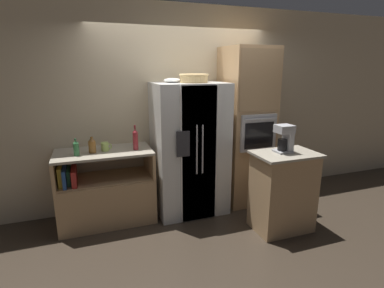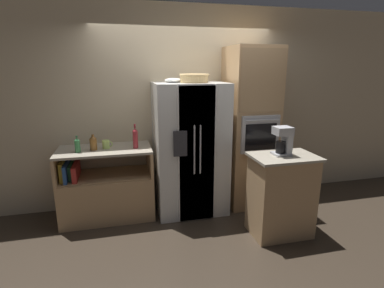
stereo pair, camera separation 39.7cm
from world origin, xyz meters
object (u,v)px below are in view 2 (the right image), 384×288
at_px(refrigerator, 190,149).
at_px(bottle_wide, 93,142).
at_px(bottle_short, 135,138).
at_px(wicker_basket, 194,78).
at_px(bottle_tall, 77,145).
at_px(mug, 106,144).
at_px(wall_oven, 249,128).
at_px(coffee_maker, 284,140).
at_px(fruit_bowl, 173,80).

relative_size(refrigerator, bottle_wide, 8.85).
xyz_separation_m(refrigerator, bottle_short, (-0.73, -0.02, 0.20)).
bearing_deg(bottle_short, wicker_basket, -2.08).
bearing_deg(bottle_wide, wicker_basket, -2.80).
bearing_deg(bottle_short, bottle_tall, -177.47).
xyz_separation_m(wicker_basket, mug, (-1.14, 0.10, -0.83)).
bearing_deg(wicker_basket, wall_oven, 5.55).
relative_size(bottle_wide, coffee_maker, 0.61).
height_order(bottle_short, mug, bottle_short).
distance_m(fruit_bowl, bottle_tall, 1.45).
bearing_deg(bottle_short, coffee_maker, -27.23).
height_order(bottle_wide, mug, bottle_wide).
height_order(bottle_tall, bottle_wide, bottle_tall).
bearing_deg(wall_oven, mug, 179.38).
height_order(bottle_tall, mug, bottle_tall).
height_order(wicker_basket, coffee_maker, wicker_basket).
xyz_separation_m(bottle_tall, bottle_wide, (0.18, 0.07, 0.00)).
relative_size(wicker_basket, fruit_bowl, 1.70).
relative_size(bottle_short, coffee_maker, 0.96).
xyz_separation_m(refrigerator, bottle_wide, (-1.25, 0.02, 0.16)).
relative_size(wall_oven, bottle_wide, 11.18).
xyz_separation_m(wall_oven, bottle_wide, (-2.13, -0.02, -0.08)).
distance_m(wicker_basket, bottle_wide, 1.52).
xyz_separation_m(bottle_tall, mug, (0.33, 0.11, -0.04)).
distance_m(wall_oven, bottle_tall, 2.31).
height_order(wall_oven, bottle_tall, wall_oven).
xyz_separation_m(wall_oven, coffee_maker, (0.02, -0.89, 0.04)).
bearing_deg(bottle_tall, bottle_short, 2.53).
relative_size(wall_oven, bottle_tall, 10.79).
xyz_separation_m(bottle_tall, bottle_short, (0.70, 0.03, 0.04)).
xyz_separation_m(fruit_bowl, mug, (-0.89, -0.01, -0.80)).
bearing_deg(mug, coffee_maker, -24.54).
bearing_deg(fruit_bowl, coffee_maker, -39.83).
bearing_deg(bottle_short, fruit_bowl, 9.21).
bearing_deg(fruit_bowl, mug, -179.32).
xyz_separation_m(fruit_bowl, coffee_maker, (1.10, -0.92, -0.64)).
bearing_deg(refrigerator, bottle_wide, 179.21).
distance_m(wall_oven, coffee_maker, 0.89).
bearing_deg(mug, bottle_tall, -162.56).
relative_size(fruit_bowl, bottle_tall, 1.07).
bearing_deg(refrigerator, wicker_basket, -46.61).
relative_size(fruit_bowl, bottle_short, 0.70).
bearing_deg(bottle_wide, wall_oven, 0.46).
bearing_deg(bottle_short, mug, 168.67).
xyz_separation_m(bottle_tall, coffee_maker, (2.33, -0.81, 0.12)).
height_order(wicker_basket, bottle_wide, wicker_basket).
bearing_deg(wicker_basket, bottle_tall, -179.88).
distance_m(mug, coffee_maker, 2.20).
bearing_deg(wicker_basket, coffee_maker, -43.47).
relative_size(wicker_basket, coffee_maker, 1.15).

